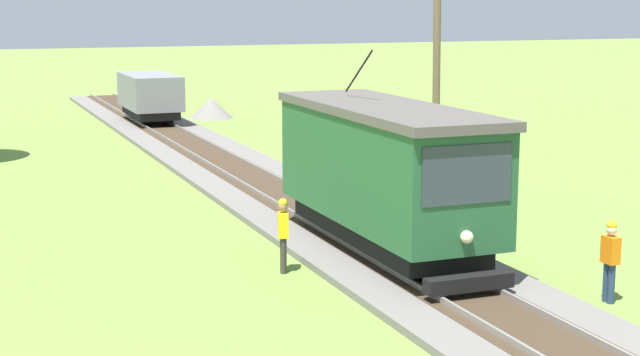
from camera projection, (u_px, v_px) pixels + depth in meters
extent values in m
cube|color=#235633|center=(384.00, 167.00, 23.97)|extent=(2.50, 8.00, 2.60)
cube|color=#56514C|center=(385.00, 109.00, 23.72)|extent=(2.60, 8.32, 0.22)
cube|color=black|center=(384.00, 229.00, 24.25)|extent=(2.10, 7.04, 0.44)
cube|color=#2D3842|center=(467.00, 175.00, 20.21)|extent=(2.10, 0.03, 1.25)
cube|color=#2D3842|center=(430.00, 149.00, 24.36)|extent=(0.02, 6.72, 1.04)
sphere|color=#F4EAB2|center=(467.00, 237.00, 20.41)|extent=(0.28, 0.28, 0.28)
cylinder|color=black|center=(359.00, 71.00, 25.04)|extent=(0.05, 1.67, 1.19)
cube|color=black|center=(469.00, 283.00, 20.45)|extent=(2.00, 0.36, 0.32)
cylinder|color=black|center=(426.00, 251.00, 22.20)|extent=(1.54, 0.80, 0.80)
cylinder|color=black|center=(348.00, 212.00, 26.31)|extent=(1.54, 0.80, 0.80)
cube|color=slate|center=(150.00, 91.00, 49.62)|extent=(2.40, 5.20, 1.70)
cube|color=black|center=(151.00, 112.00, 49.81)|extent=(2.02, 4.78, 0.38)
cylinder|color=black|center=(157.00, 116.00, 48.38)|extent=(1.54, 0.76, 0.76)
cylinder|color=black|center=(144.00, 109.00, 51.24)|extent=(1.54, 0.76, 0.76)
cylinder|color=brown|center=(436.00, 79.00, 30.55)|extent=(0.24, 0.42, 7.80)
cone|color=gray|center=(211.00, 108.00, 53.05)|extent=(2.39, 2.39, 1.13)
cylinder|color=navy|center=(611.00, 284.00, 20.61)|extent=(0.15, 0.15, 0.86)
cylinder|color=navy|center=(606.00, 282.00, 20.76)|extent=(0.15, 0.15, 0.86)
cube|color=orange|center=(611.00, 250.00, 20.56)|extent=(0.25, 0.38, 0.58)
sphere|color=beige|center=(612.00, 230.00, 20.48)|extent=(0.22, 0.22, 0.22)
sphere|color=yellow|center=(612.00, 225.00, 20.46)|extent=(0.21, 0.21, 0.21)
cylinder|color=#38332D|center=(283.00, 254.00, 23.04)|extent=(0.15, 0.15, 0.86)
cylinder|color=#38332D|center=(283.00, 256.00, 22.89)|extent=(0.15, 0.15, 0.86)
cube|color=yellow|center=(283.00, 225.00, 22.84)|extent=(0.34, 0.43, 0.58)
sphere|color=#936B51|center=(283.00, 207.00, 22.76)|extent=(0.22, 0.22, 0.22)
sphere|color=yellow|center=(283.00, 203.00, 22.74)|extent=(0.21, 0.21, 0.21)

